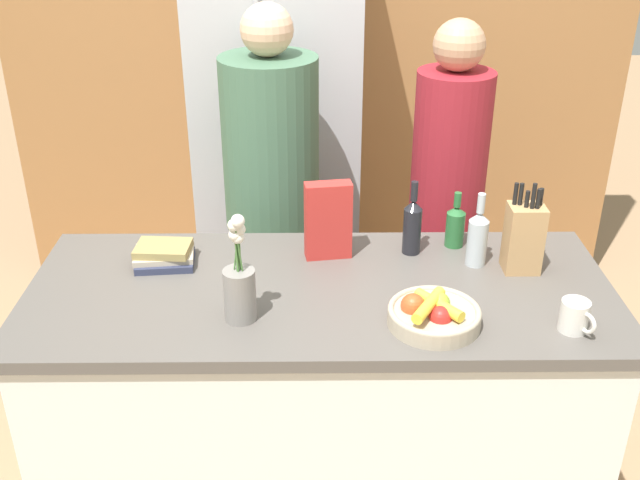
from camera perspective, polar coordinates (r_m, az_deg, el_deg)
The scene contains 14 objects.
kitchen_island at distance 2.63m, azimuth 0.02°, elevation -12.27°, with size 1.86×0.78×0.92m.
back_wall_wood at distance 3.78m, azimuth -0.24°, elevation 14.38°, with size 3.06×0.12×2.60m.
refrigerator at distance 3.51m, azimuth -3.21°, elevation 8.59°, with size 0.74×0.63×2.04m.
fruit_bowl at distance 2.20m, azimuth 8.64°, elevation -5.56°, with size 0.27×0.27×0.10m.
knife_block at distance 2.50m, azimuth 15.26°, elevation 0.22°, with size 0.11×0.10×0.31m.
flower_vase at distance 2.17m, azimuth -6.16°, elevation -3.40°, with size 0.09×0.09×0.34m.
cereal_box at distance 2.49m, azimuth 0.62°, elevation 1.49°, with size 0.16×0.08×0.27m.
coffee_mug at distance 2.26m, azimuth 18.86°, elevation -5.53°, with size 0.08×0.11×0.09m.
book_stack at distance 2.55m, azimuth -11.78°, elevation -1.11°, with size 0.21×0.17×0.07m.
bottle_oil at distance 2.63m, azimuth 10.27°, elevation 1.14°, with size 0.07×0.07×0.20m.
bottle_vinegar at distance 2.55m, azimuth 7.05°, elevation 1.13°, with size 0.06×0.06×0.26m.
bottle_wine at distance 2.51m, azimuth 11.92°, elevation 0.22°, with size 0.07×0.07×0.26m.
person_at_sink at distance 3.00m, azimuth -3.68°, elevation 3.57°, with size 0.38×0.38×1.68m.
person_in_blue at distance 3.00m, azimuth 9.59°, elevation 3.00°, with size 0.29×0.29×1.63m.
Camera 1 is at (-0.02, -2.03, 2.13)m, focal length 42.00 mm.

